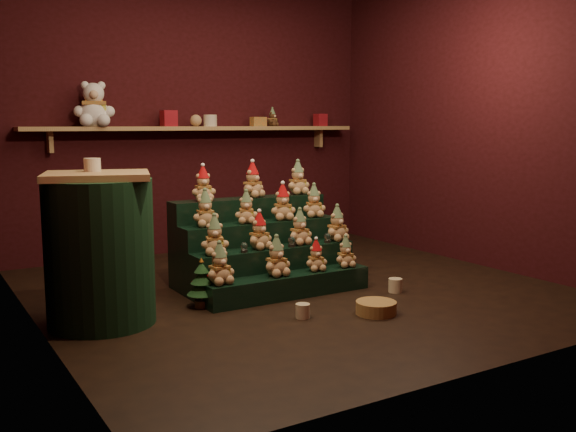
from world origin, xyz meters
TOP-DOWN VIEW (x-y plane):
  - ground at (0.00, 0.00)m, footprint 4.00×4.00m
  - back_wall at (0.00, 2.05)m, footprint 4.00×0.10m
  - front_wall at (0.00, -2.05)m, footprint 4.00×0.10m
  - left_wall at (-2.05, 0.00)m, footprint 0.10×4.00m
  - right_wall at (2.05, 0.00)m, footprint 0.10×4.00m
  - back_shelf at (0.00, 1.87)m, footprint 3.60×0.26m
  - riser_tier_front at (-0.17, -0.14)m, footprint 1.40×0.22m
  - riser_tier_midfront at (-0.17, 0.08)m, footprint 1.40×0.22m
  - riser_tier_midback at (-0.17, 0.30)m, footprint 1.40×0.22m
  - riser_tier_back at (-0.17, 0.52)m, footprint 1.40×0.22m
  - teddy_0 at (-0.76, -0.13)m, footprint 0.24×0.22m
  - teddy_1 at (-0.27, -0.12)m, footprint 0.24×0.22m
  - teddy_2 at (0.09, -0.14)m, footprint 0.20×0.19m
  - teddy_3 at (0.37, -0.15)m, footprint 0.20×0.19m
  - teddy_4 at (-0.71, 0.07)m, footprint 0.26×0.25m
  - teddy_5 at (-0.31, 0.08)m, footprint 0.24×0.23m
  - teddy_6 at (0.07, 0.08)m, footprint 0.22×0.20m
  - teddy_7 at (0.44, 0.07)m, footprint 0.23×0.21m
  - teddy_8 at (-0.67, 0.31)m, footprint 0.23×0.22m
  - teddy_9 at (-0.32, 0.29)m, footprint 0.24×0.23m
  - teddy_10 at (0.03, 0.30)m, footprint 0.25×0.24m
  - teddy_11 at (0.35, 0.30)m, footprint 0.25×0.23m
  - teddy_12 at (-0.60, 0.50)m, footprint 0.23×0.21m
  - teddy_13 at (-0.13, 0.52)m, footprint 0.27×0.26m
  - teddy_14 at (0.33, 0.53)m, footprint 0.22×0.20m
  - snow_globe_a at (-0.48, 0.02)m, footprint 0.06×0.06m
  - snow_globe_b at (-0.05, 0.02)m, footprint 0.06×0.06m
  - snow_globe_c at (0.30, 0.02)m, footprint 0.06×0.06m
  - side_table at (-1.60, -0.06)m, footprint 0.81×0.73m
  - table_ornament at (-1.60, 0.04)m, footprint 0.11×0.11m
  - mini_christmas_tree at (-0.87, -0.05)m, footprint 0.22×0.22m
  - mug_left at (-0.38, -0.66)m, footprint 0.10×0.10m
  - mug_right at (0.64, -0.46)m, footprint 0.11×0.11m
  - wicker_basket at (0.12, -0.85)m, footprint 0.32×0.32m
  - white_bear at (-1.11, 1.84)m, footprint 0.44×0.41m
  - brown_bear at (0.82, 1.84)m, footprint 0.18×0.18m
  - gift_tin_red_a at (-0.37, 1.85)m, footprint 0.14×0.14m
  - gift_tin_cream at (0.08, 1.85)m, footprint 0.14×0.14m
  - gift_tin_red_b at (1.46, 1.85)m, footprint 0.12×0.12m
  - shelf_plush_ball at (-0.08, 1.85)m, footprint 0.12×0.12m
  - scarf_gift_box at (0.65, 1.85)m, footprint 0.16×0.10m

SIDE VIEW (x-z plane):
  - ground at x=0.00m, z-range 0.00..0.00m
  - wicker_basket at x=0.12m, z-range 0.00..0.09m
  - mug_left at x=-0.38m, z-range 0.00..0.10m
  - mug_right at x=0.64m, z-range 0.00..0.11m
  - riser_tier_front at x=-0.17m, z-range 0.00..0.18m
  - riser_tier_midfront at x=-0.17m, z-range 0.00..0.36m
  - mini_christmas_tree at x=-0.87m, z-range -0.01..0.37m
  - riser_tier_midback at x=-0.17m, z-range 0.00..0.54m
  - teddy_2 at x=0.09m, z-range 0.18..0.43m
  - teddy_3 at x=0.37m, z-range 0.18..0.43m
  - teddy_0 at x=-0.76m, z-range 0.18..0.48m
  - teddy_1 at x=-0.27m, z-range 0.18..0.49m
  - riser_tier_back at x=-0.17m, z-range 0.00..0.72m
  - snow_globe_a at x=-0.48m, z-range 0.36..0.44m
  - snow_globe_c at x=0.30m, z-range 0.36..0.44m
  - snow_globe_b at x=-0.05m, z-range 0.36..0.45m
  - teddy_6 at x=0.07m, z-range 0.36..0.65m
  - teddy_5 at x=-0.31m, z-range 0.36..0.65m
  - teddy_7 at x=0.44m, z-range 0.36..0.66m
  - side_table at x=-1.60m, z-range -0.01..1.02m
  - teddy_4 at x=-0.71m, z-range 0.36..0.66m
  - teddy_9 at x=-0.32m, z-range 0.54..0.80m
  - teddy_11 at x=0.35m, z-range 0.54..0.82m
  - teddy_8 at x=-0.67m, z-range 0.54..0.83m
  - teddy_10 at x=0.03m, z-range 0.54..0.84m
  - teddy_12 at x=-0.60m, z-range 0.72..1.00m
  - teddy_14 at x=0.33m, z-range 0.72..1.02m
  - teddy_13 at x=-0.13m, z-range 0.72..1.02m
  - table_ornament at x=-1.60m, z-range 1.03..1.12m
  - back_shelf at x=0.00m, z-range 1.17..1.41m
  - scarf_gift_box at x=0.65m, z-range 1.32..1.42m
  - gift_tin_cream at x=0.08m, z-range 1.32..1.44m
  - shelf_plush_ball at x=-0.08m, z-range 1.32..1.44m
  - gift_tin_red_b at x=1.46m, z-range 1.32..1.46m
  - back_wall at x=0.00m, z-range 0.00..2.80m
  - front_wall at x=0.00m, z-range 0.00..2.80m
  - left_wall at x=-2.05m, z-range 0.00..2.80m
  - right_wall at x=2.05m, z-range 0.00..2.80m
  - gift_tin_red_a at x=-0.37m, z-range 1.32..1.48m
  - brown_bear at x=0.82m, z-range 1.32..1.52m
  - white_bear at x=-1.11m, z-range 1.32..1.85m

